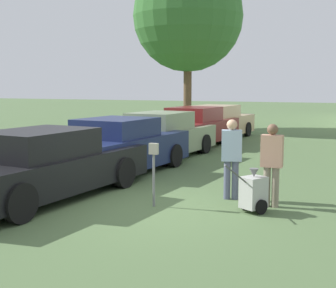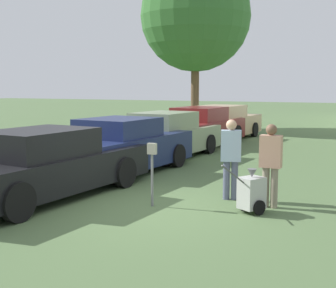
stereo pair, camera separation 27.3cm
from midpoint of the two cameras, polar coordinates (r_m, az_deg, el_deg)
name	(u,v)px [view 2 (the right image)]	position (r m, az deg, el deg)	size (l,w,h in m)	color
ground_plane	(144,208)	(9.30, -2.10, -7.82)	(120.00, 120.00, 0.00)	#4C663D
parked_car_black	(45,166)	(10.30, -14.00, -2.63)	(2.32, 5.42, 1.49)	black
parked_car_navy	(122,147)	(12.97, -5.01, -0.37)	(2.38, 4.86, 1.52)	#19234C
parked_car_sage	(166,137)	(15.57, 0.30, 0.88)	(2.24, 5.08, 1.53)	gray
parked_car_maroon	(201,128)	(18.62, 4.50, 1.98)	(2.32, 4.98, 1.55)	maroon
parked_car_tan	(222,123)	(21.17, 7.02, 2.52)	(2.38, 5.31, 1.52)	tan
parking_meter	(152,162)	(9.26, -1.11, -2.24)	(0.18, 0.09, 1.27)	slate
person_worker	(231,154)	(9.91, 8.46, -1.26)	(0.47, 0.33, 1.70)	#515670
person_supervisor	(271,161)	(9.41, 13.22, -1.98)	(0.42, 0.22, 1.66)	gray
equipment_cart	(251,193)	(9.05, 11.00, -5.85)	(0.67, 0.95, 1.00)	#B2B2AD
shade_tree	(195,17)	(26.05, 3.68, 15.24)	(5.91, 5.91, 9.03)	brown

